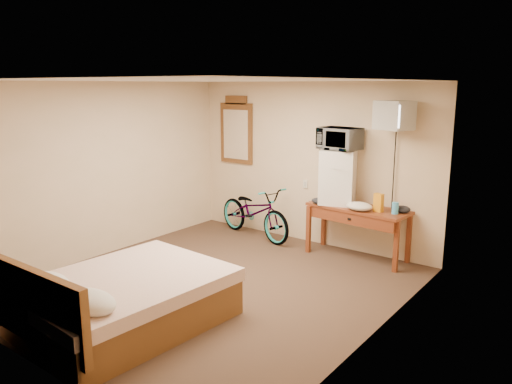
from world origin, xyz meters
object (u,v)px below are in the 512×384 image
at_px(blue_cup, 395,208).
at_px(wall_mirror, 236,131).
at_px(mini_fridge, 338,177).
at_px(microwave, 339,139).
at_px(crt_television, 394,115).
at_px(bicycle, 255,212).
at_px(bed, 120,300).
at_px(desk, 357,215).

height_order(blue_cup, wall_mirror, wall_mirror).
height_order(mini_fridge, blue_cup, mini_fridge).
relative_size(microwave, crt_television, 0.93).
distance_m(bicycle, bed, 3.41).
bearing_deg(blue_cup, mini_fridge, 175.15).
relative_size(bicycle, bed, 0.77).
bearing_deg(wall_mirror, microwave, -5.85).
height_order(blue_cup, bed, blue_cup).
distance_m(mini_fridge, bicycle, 1.61).
bearing_deg(wall_mirror, desk, -6.49).
bearing_deg(wall_mirror, crt_television, -4.97).
relative_size(microwave, wall_mirror, 0.51).
distance_m(blue_cup, wall_mirror, 3.11).
height_order(desk, microwave, microwave).
bearing_deg(microwave, desk, -3.75).
bearing_deg(mini_fridge, wall_mirror, 174.15).
height_order(desk, crt_television, crt_television).
relative_size(microwave, bicycle, 0.35).
bearing_deg(blue_cup, bicycle, -179.02).
bearing_deg(crt_television, mini_fridge, 177.29).
height_order(mini_fridge, wall_mirror, wall_mirror).
bearing_deg(bed, microwave, 79.32).
height_order(bicycle, bed, bed).
distance_m(mini_fridge, blue_cup, 0.96).
distance_m(wall_mirror, bed, 4.15).
height_order(microwave, crt_television, crt_television).
distance_m(crt_television, wall_mirror, 2.91).
relative_size(microwave, bed, 0.27).
relative_size(microwave, blue_cup, 3.67).
bearing_deg(blue_cup, desk, 178.56).
xyz_separation_m(mini_fridge, microwave, (0.00, 0.00, 0.55)).
bearing_deg(bed, bicycle, 103.28).
xyz_separation_m(microwave, bed, (-0.65, -3.44, -1.40)).
bearing_deg(bicycle, mini_fridge, -72.37).
distance_m(desk, bicycle, 1.79).
height_order(microwave, bicycle, microwave).
relative_size(wall_mirror, bicycle, 0.70).
xyz_separation_m(desk, crt_television, (0.46, 0.02, 1.42)).
bearing_deg(desk, crt_television, 3.07).
xyz_separation_m(microwave, blue_cup, (0.91, -0.08, -0.87)).
relative_size(blue_cup, bed, 0.07).
xyz_separation_m(crt_television, bicycle, (-2.24, -0.08, -1.63)).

